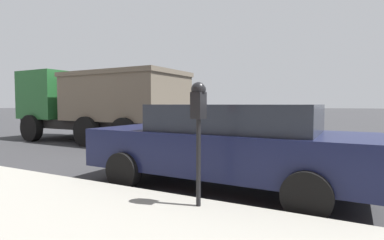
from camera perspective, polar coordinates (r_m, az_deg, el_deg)
ground_plane at (r=6.40m, az=9.32°, el=-10.27°), size 220.00×220.00×0.00m
parking_meter at (r=3.81m, az=1.26°, el=1.63°), size 0.21×0.19×1.60m
car_navy at (r=5.25m, az=6.50°, el=-4.49°), size 2.06×4.86×1.46m
dump_truck at (r=12.30m, az=-17.09°, el=3.35°), size 2.99×6.98×2.81m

